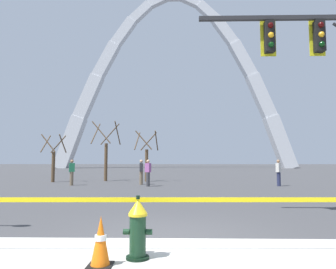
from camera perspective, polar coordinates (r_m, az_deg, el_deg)
ground_plane at (r=6.50m, az=0.30°, el=-18.60°), size 240.00×240.00×0.00m
fire_hydrant at (r=5.11m, az=-5.62°, el=-17.01°), size 0.46×0.48×0.99m
caution_tape_barrier at (r=5.31m, az=-4.28°, el=-14.11°), size 6.66×0.19×0.97m
traffic_cone_by_hydrant at (r=4.88m, az=-12.39°, el=-18.81°), size 0.36×0.36×0.73m
monument_arch at (r=63.56m, az=1.16°, el=8.57°), size 48.39×2.70×36.90m
tree_far_left at (r=23.62m, az=-20.48°, el=-4.61°), size 1.58×1.59×3.40m
tree_left_mid at (r=23.79m, az=-11.43°, el=-3.68°), size 2.05×2.06×4.45m
tree_center_left at (r=22.84m, az=-4.00°, el=-4.55°), size 1.72×1.73×3.71m
pedestrian_walking_left at (r=20.13m, az=-17.41°, el=-6.68°), size 0.39×0.31×1.59m
pedestrian_standing_center at (r=19.88m, az=-4.99°, el=-6.90°), size 0.27×0.38×1.59m
pedestrian_walking_right at (r=19.86m, az=19.81°, el=-6.64°), size 0.38×0.39×1.59m
pedestrian_near_trees at (r=18.55m, az=-3.73°, el=-7.06°), size 0.39×0.37×1.59m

